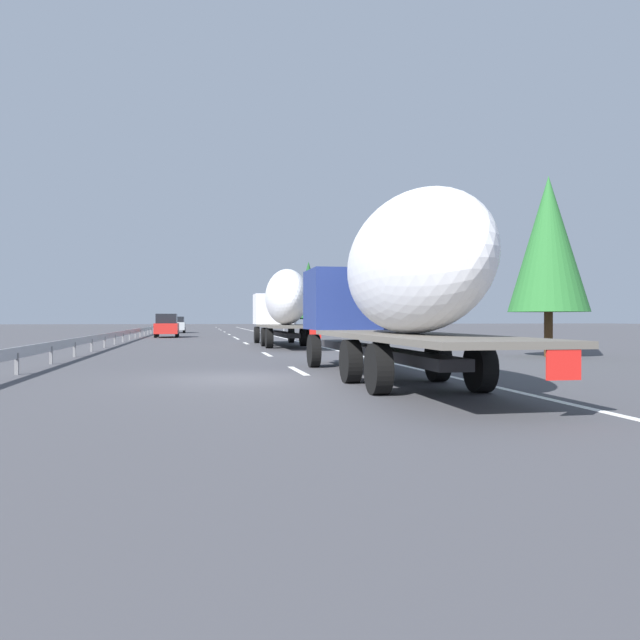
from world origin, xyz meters
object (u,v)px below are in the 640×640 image
truck_lead (283,303)px  car_red_compact (167,326)px  road_sign (284,312)px  truck_trailing (394,280)px  car_silver_hatch (177,325)px

truck_lead → car_red_compact: (18.21, 7.31, -1.44)m
truck_lead → road_sign: (23.23, -3.10, -0.25)m
truck_trailing → car_silver_hatch: truck_trailing is taller
truck_lead → road_sign: size_ratio=4.30×
car_red_compact → road_sign: bearing=-64.3°
truck_lead → truck_trailing: (-20.79, 0.00, 0.09)m
truck_lead → road_sign: 23.43m
truck_trailing → road_sign: (44.02, -3.10, -0.33)m
car_red_compact → road_sign: road_sign is taller
truck_trailing → car_red_compact: truck_trailing is taller
car_silver_hatch → car_red_compact: (-16.95, 0.19, 0.07)m
road_sign → truck_lead: bearing=172.4°
truck_lead → car_red_compact: bearing=21.9°
truck_lead → car_silver_hatch: truck_lead is taller
car_red_compact → car_silver_hatch: bearing=-0.6°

